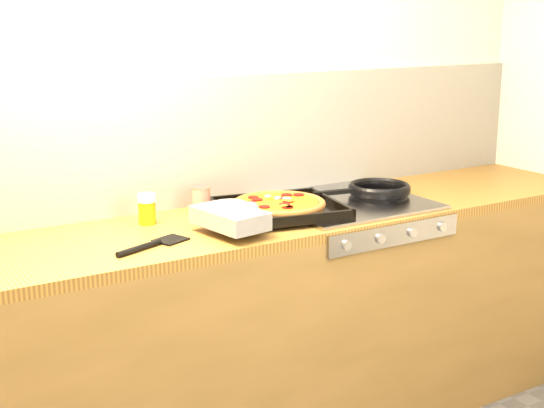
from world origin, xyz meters
TOP-DOWN VIEW (x-y plane):
  - room_shell at (0.00, 1.39)m, footprint 3.20×3.20m
  - counter_run at (0.00, 1.10)m, footprint 3.20×0.62m
  - stovetop at (0.45, 1.10)m, footprint 0.60×0.56m
  - pizza_on_tray at (0.05, 1.05)m, footprint 0.62×0.49m
  - frying_pan at (0.61, 1.09)m, footprint 0.44×0.29m
  - tomato_can at (-0.10, 1.26)m, footprint 0.09×0.09m
  - juice_glass at (-0.33, 1.23)m, footprint 0.07×0.07m
  - wooden_spoon at (0.12, 1.33)m, footprint 0.30×0.08m
  - black_spatula at (-0.42, 0.96)m, footprint 0.28×0.15m

SIDE VIEW (x-z plane):
  - counter_run at x=0.00m, z-range 0.00..0.90m
  - stovetop at x=0.45m, z-range 0.90..0.92m
  - black_spatula at x=-0.42m, z-range 0.90..0.92m
  - wooden_spoon at x=0.12m, z-range 0.90..0.92m
  - frying_pan at x=0.61m, z-range 0.92..0.96m
  - pizza_on_tray at x=0.05m, z-range 0.91..0.98m
  - tomato_can at x=-0.10m, z-range 0.90..1.00m
  - juice_glass at x=-0.33m, z-range 0.90..1.01m
  - room_shell at x=0.00m, z-range -0.45..2.75m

